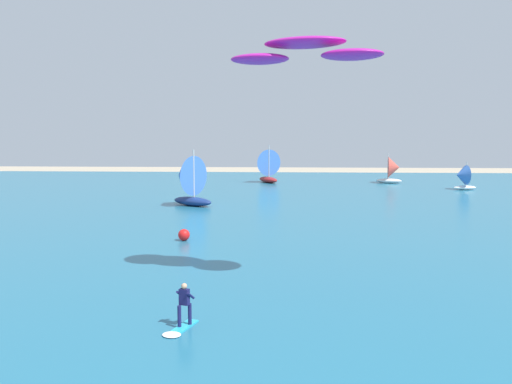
{
  "coord_description": "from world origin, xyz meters",
  "views": [
    {
      "loc": [
        0.04,
        -2.31,
        7.3
      ],
      "look_at": [
        -1.1,
        18.4,
        4.96
      ],
      "focal_mm": 36.74,
      "sensor_mm": 36.0,
      "label": 1
    }
  ],
  "objects_px": {
    "marker_buoy": "(184,235)",
    "sailboat_leading": "(393,170)",
    "kite": "(305,51)",
    "sailboat_far_right": "(187,180)",
    "sailboat_outermost": "(266,165)",
    "kitesurfer": "(182,313)",
    "sailboat_trailing": "(462,177)"
  },
  "relations": [
    {
      "from": "sailboat_outermost",
      "to": "marker_buoy",
      "type": "relative_size",
      "value": 6.9
    },
    {
      "from": "kite",
      "to": "sailboat_far_right",
      "type": "bearing_deg",
      "value": 111.21
    },
    {
      "from": "sailboat_trailing",
      "to": "marker_buoy",
      "type": "relative_size",
      "value": 4.49
    },
    {
      "from": "kite",
      "to": "sailboat_outermost",
      "type": "distance_m",
      "value": 53.26
    },
    {
      "from": "marker_buoy",
      "to": "sailboat_leading",
      "type": "bearing_deg",
      "value": 61.94
    },
    {
      "from": "sailboat_trailing",
      "to": "kite",
      "type": "bearing_deg",
      "value": -116.57
    },
    {
      "from": "sailboat_leading",
      "to": "marker_buoy",
      "type": "xyz_separation_m",
      "value": [
        -22.34,
        -41.9,
        -1.57
      ]
    },
    {
      "from": "kitesurfer",
      "to": "sailboat_outermost",
      "type": "relative_size",
      "value": 0.37
    },
    {
      "from": "kite",
      "to": "sailboat_leading",
      "type": "height_order",
      "value": "kite"
    },
    {
      "from": "sailboat_far_right",
      "to": "marker_buoy",
      "type": "xyz_separation_m",
      "value": [
        2.99,
        -17.34,
        -2.17
      ]
    },
    {
      "from": "kitesurfer",
      "to": "kite",
      "type": "bearing_deg",
      "value": 51.47
    },
    {
      "from": "sailboat_leading",
      "to": "kite",
      "type": "bearing_deg",
      "value": -105.84
    },
    {
      "from": "kitesurfer",
      "to": "kite",
      "type": "xyz_separation_m",
      "value": [
        4.63,
        5.81,
        10.29
      ]
    },
    {
      "from": "kitesurfer",
      "to": "sailboat_leading",
      "type": "bearing_deg",
      "value": 71.46
    },
    {
      "from": "sailboat_far_right",
      "to": "sailboat_outermost",
      "type": "bearing_deg",
      "value": 74.41
    },
    {
      "from": "sailboat_outermost",
      "to": "marker_buoy",
      "type": "bearing_deg",
      "value": -95.4
    },
    {
      "from": "kitesurfer",
      "to": "sailboat_far_right",
      "type": "height_order",
      "value": "sailboat_far_right"
    },
    {
      "from": "kite",
      "to": "sailboat_far_right",
      "type": "xyz_separation_m",
      "value": [
        -10.61,
        27.34,
        -8.33
      ]
    },
    {
      "from": "sailboat_leading",
      "to": "sailboat_outermost",
      "type": "xyz_separation_m",
      "value": [
        -18.32,
        0.57,
        0.52
      ]
    },
    {
      "from": "sailboat_outermost",
      "to": "kitesurfer",
      "type": "bearing_deg",
      "value": -91.01
    },
    {
      "from": "sailboat_far_right",
      "to": "kitesurfer",
      "type": "bearing_deg",
      "value": -79.78
    },
    {
      "from": "kitesurfer",
      "to": "sailboat_trailing",
      "type": "relative_size",
      "value": 0.57
    },
    {
      "from": "kitesurfer",
      "to": "marker_buoy",
      "type": "distance_m",
      "value": 16.09
    },
    {
      "from": "kitesurfer",
      "to": "kite",
      "type": "height_order",
      "value": "kite"
    },
    {
      "from": "marker_buoy",
      "to": "kite",
      "type": "bearing_deg",
      "value": -52.7
    },
    {
      "from": "sailboat_leading",
      "to": "sailboat_outermost",
      "type": "bearing_deg",
      "value": 178.21
    },
    {
      "from": "kitesurfer",
      "to": "sailboat_far_right",
      "type": "distance_m",
      "value": 33.75
    },
    {
      "from": "kite",
      "to": "marker_buoy",
      "type": "height_order",
      "value": "kite"
    },
    {
      "from": "sailboat_far_right",
      "to": "marker_buoy",
      "type": "bearing_deg",
      "value": -80.21
    },
    {
      "from": "sailboat_far_right",
      "to": "sailboat_trailing",
      "type": "bearing_deg",
      "value": 26.42
    },
    {
      "from": "sailboat_trailing",
      "to": "marker_buoy",
      "type": "xyz_separation_m",
      "value": [
        -29.32,
        -33.4,
        -1.23
      ]
    },
    {
      "from": "sailboat_trailing",
      "to": "marker_buoy",
      "type": "distance_m",
      "value": 44.46
    }
  ]
}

